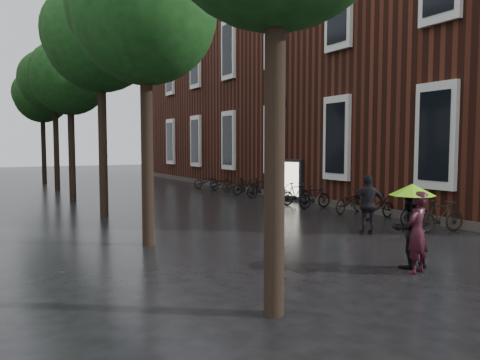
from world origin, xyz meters
TOP-DOWN VIEW (x-y plane):
  - brick_building at (10.47, 19.46)m, footprint 10.20×33.20m
  - street_trees at (-3.99, 15.91)m, footprint 4.33×34.03m
  - person_burgundy at (-0.04, 1.60)m, footprint 0.72×0.58m
  - person_black at (0.17, 1.98)m, footprint 0.90×0.74m
  - lime_umbrella at (0.09, 1.86)m, footprint 0.98×0.98m
  - pedestrian_walking at (2.21, 5.29)m, footprint 1.14×0.90m
  - parked_bicycles at (4.60, 12.73)m, footprint 2.18×17.96m
  - ad_lightbox at (5.30, 13.60)m, footprint 0.31×1.33m
  - lamp_post at (1.78, 9.32)m, footprint 0.23×0.23m
  - cycle_sign at (-2.62, 18.48)m, footprint 0.13×0.44m

SIDE VIEW (x-z plane):
  - parked_bicycles at x=4.60m, z-range -0.05..0.98m
  - person_black at x=0.17m, z-range 0.00..1.72m
  - person_burgundy at x=-0.04m, z-range 0.00..1.73m
  - pedestrian_walking at x=2.21m, z-range 0.00..1.81m
  - ad_lightbox at x=5.30m, z-range 0.00..2.02m
  - cycle_sign at x=-2.62m, z-range 0.39..2.78m
  - lime_umbrella at x=0.09m, z-range 1.01..2.46m
  - lamp_post at x=1.78m, z-range 0.47..4.91m
  - brick_building at x=10.47m, z-range -0.01..11.99m
  - street_trees at x=-3.99m, z-range 1.88..10.79m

